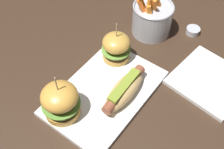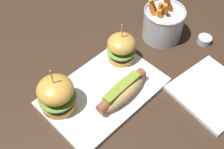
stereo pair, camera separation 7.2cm
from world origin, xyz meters
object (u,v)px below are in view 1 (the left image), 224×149
Objects in this scene: hot_dog at (124,90)px; fries_bucket at (152,18)px; sauce_ramekin at (193,31)px; side_plate at (209,81)px; slider_left at (60,101)px; slider_right at (116,47)px; platter_main at (105,93)px.

fries_bucket is (0.27, 0.08, 0.02)m from hot_dog.
side_plate is at bearing -139.91° from sauce_ramekin.
slider_left is at bearing 165.04° from sauce_ramekin.
slider_left reaches higher than side_plate.
fries_bucket is (0.41, -0.01, -0.01)m from slider_left.
sauce_ramekin is at bearing -14.96° from slider_left.
sauce_ramekin is at bearing -57.33° from fries_bucket.
fries_bucket is (0.17, -0.01, -0.00)m from slider_right.
slider_left reaches higher than slider_right.
sauce_ramekin is at bearing -12.66° from platter_main.
sauce_ramekin is (0.25, -0.13, -0.05)m from slider_right.
slider_left reaches higher than hot_dog.
slider_right reaches higher than platter_main.
side_plate is (-0.15, -0.13, -0.00)m from sauce_ramekin.
sauce_ramekin reaches higher than side_plate.
fries_bucket is at bearing -4.93° from slider_right.
fries_bucket reaches higher than platter_main.
platter_main is 0.30m from side_plate.
sauce_ramekin is (0.37, -0.08, 0.00)m from platter_main.
slider_right is 0.28m from sauce_ramekin.
slider_right is at bearing 44.82° from hot_dog.
slider_left is 3.23× the size of sauce_ramekin.
side_plate is (0.21, -0.21, -0.00)m from platter_main.
slider_right reaches higher than side_plate.
platter_main is 2.49× the size of slider_right.
slider_right is (0.12, 0.05, 0.05)m from platter_main.
side_plate is (0.19, -0.16, -0.03)m from hot_dog.
slider_left is 0.41m from fries_bucket.
hot_dog is 1.14× the size of fries_bucket.
slider_left is 0.50m from sauce_ramekin.
platter_main is 1.72× the size of side_plate.
sauce_ramekin is at bearing -5.59° from hot_dog.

